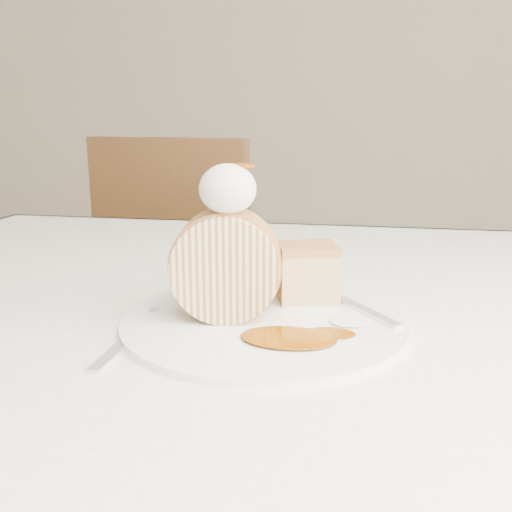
# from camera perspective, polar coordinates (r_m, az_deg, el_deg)

# --- Properties ---
(table) EXTENTS (1.40, 0.90, 0.75)m
(table) POSITION_cam_1_polar(r_m,az_deg,el_deg) (0.73, 6.49, -10.42)
(table) COLOR white
(table) RESTS_ON ground
(chair_far) EXTENTS (0.49, 0.49, 0.91)m
(chair_far) POSITION_cam_1_polar(r_m,az_deg,el_deg) (1.59, -6.71, -2.31)
(chair_far) COLOR brown
(chair_far) RESTS_ON ground
(plate) EXTENTS (0.36, 0.36, 0.01)m
(plate) POSITION_cam_1_polar(r_m,az_deg,el_deg) (0.59, 0.79, -6.55)
(plate) COLOR white
(plate) RESTS_ON table
(roulade_slice) EXTENTS (0.12, 0.08, 0.11)m
(roulade_slice) POSITION_cam_1_polar(r_m,az_deg,el_deg) (0.57, -3.04, -0.97)
(roulade_slice) COLOR beige
(roulade_slice) RESTS_ON plate
(cake_chunk) EXTENTS (0.08, 0.07, 0.05)m
(cake_chunk) POSITION_cam_1_polar(r_m,az_deg,el_deg) (0.64, 5.11, -1.95)
(cake_chunk) COLOR #C5854A
(cake_chunk) RESTS_ON plate
(whipped_cream) EXTENTS (0.06, 0.06, 0.05)m
(whipped_cream) POSITION_cam_1_polar(r_m,az_deg,el_deg) (0.55, -2.84, 6.71)
(whipped_cream) COLOR white
(whipped_cream) RESTS_ON roulade_slice
(caramel_drizzle) EXTENTS (0.03, 0.02, 0.01)m
(caramel_drizzle) POSITION_cam_1_polar(r_m,az_deg,el_deg) (0.56, -1.48, 9.62)
(caramel_drizzle) COLOR #7D3C05
(caramel_drizzle) RESTS_ON whipped_cream
(caramel_pool) EXTENTS (0.10, 0.08, 0.00)m
(caramel_pool) POSITION_cam_1_polar(r_m,az_deg,el_deg) (0.53, 3.26, -8.13)
(caramel_pool) COLOR #7D3C05
(caramel_pool) RESTS_ON plate
(fork) EXTENTS (0.12, 0.15, 0.00)m
(fork) POSITION_cam_1_polar(r_m,az_deg,el_deg) (0.62, 10.39, -5.17)
(fork) COLOR silver
(fork) RESTS_ON plate
(spoon) EXTENTS (0.02, 0.15, 0.00)m
(spoon) POSITION_cam_1_polar(r_m,az_deg,el_deg) (0.55, -13.13, -8.52)
(spoon) COLOR silver
(spoon) RESTS_ON table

